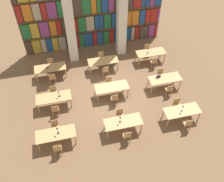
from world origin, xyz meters
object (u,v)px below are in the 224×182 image
at_px(reading_table_5, 165,79).
at_px(chair_10, 169,89).
at_px(desk_lamp_3, 59,93).
at_px(chair_13, 51,64).
at_px(chair_3, 120,115).
at_px(chair_14, 105,70).
at_px(chair_4, 187,123).
at_px(chair_15, 101,58).
at_px(desk_lamp_4, 47,64).
at_px(reading_table_2, 182,111).
at_px(chair_9, 109,82).
at_px(reading_table_0, 56,135).
at_px(chair_11, 161,74).
at_px(desk_lamp_2, 183,107).
at_px(reading_table_7, 103,61).
at_px(chair_7, 53,92).
at_px(chair_12, 52,78).
at_px(pillar_left, 69,23).
at_px(chair_8, 114,98).
at_px(reading_table_3, 54,98).
at_px(chair_17, 147,50).
at_px(reading_table_4, 112,88).
at_px(chair_6, 55,109).
at_px(reading_table_6, 50,68).
at_px(chair_1, 55,126).
at_px(chair_16, 154,62).
at_px(laptop, 158,76).
at_px(reading_table_1, 123,123).
at_px(chair_2, 127,135).
at_px(desk_lamp_1, 120,118).
at_px(pillar_center, 122,17).
at_px(desk_lamp_0, 57,130).
at_px(reading_table_8, 151,53).

height_order(reading_table_5, chair_10, chair_10).
height_order(desk_lamp_3, chair_13, desk_lamp_3).
distance_m(chair_3, chair_14, 3.96).
height_order(chair_4, chair_15, same).
xyz_separation_m(desk_lamp_3, desk_lamp_4, (-0.54, 2.80, 0.02)).
relative_size(reading_table_2, chair_9, 2.39).
distance_m(reading_table_0, chair_11, 7.99).
bearing_deg(chair_11, desk_lamp_2, 87.95).
height_order(reading_table_7, chair_15, chair_15).
relative_size(desk_lamp_2, reading_table_7, 0.23).
xyz_separation_m(chair_7, chair_12, (0.02, 1.35, 0.00)).
bearing_deg(chair_3, chair_11, -142.67).
relative_size(pillar_left, chair_8, 6.82).
height_order(reading_table_3, chair_17, chair_17).
bearing_deg(reading_table_2, chair_15, 119.42).
bearing_deg(chair_4, reading_table_4, 135.08).
xyz_separation_m(chair_3, chair_6, (-3.61, 1.31, 0.00)).
bearing_deg(reading_table_6, chair_10, -26.25).
bearing_deg(chair_13, chair_7, 89.55).
bearing_deg(chair_14, chair_1, -133.83).
relative_size(pillar_left, reading_table_5, 2.85).
height_order(desk_lamp_2, chair_16, desk_lamp_2).
xyz_separation_m(reading_table_4, chair_10, (3.55, -0.78, -0.21)).
distance_m(desk_lamp_3, chair_16, 7.14).
xyz_separation_m(reading_table_0, chair_11, (7.26, 3.34, -0.21)).
distance_m(reading_table_3, reading_table_4, 3.61).
bearing_deg(chair_15, laptop, 134.34).
height_order(reading_table_1, chair_2, chair_2).
relative_size(chair_1, reading_table_4, 0.42).
bearing_deg(chair_9, reading_table_7, -90.32).
bearing_deg(desk_lamp_1, chair_6, 149.45).
height_order(reading_table_1, chair_9, chair_9).
xyz_separation_m(chair_1, desk_lamp_2, (7.14, -0.86, 0.61)).
bearing_deg(chair_14, pillar_left, 128.43).
bearing_deg(chair_4, chair_17, 89.81).
bearing_deg(chair_11, chair_4, 89.73).
xyz_separation_m(reading_table_2, chair_16, (0.07, 4.82, -0.21)).
height_order(chair_11, chair_14, same).
bearing_deg(reading_table_5, chair_9, 167.50).
bearing_deg(pillar_left, reading_table_4, -66.53).
bearing_deg(reading_table_2, chair_14, 126.34).
height_order(pillar_center, chair_10, pillar_center).
bearing_deg(desk_lamp_0, chair_9, 43.75).
relative_size(pillar_left, desk_lamp_2, 12.62).
distance_m(reading_table_1, reading_table_8, 6.57).
relative_size(pillar_left, pillar_center, 1.00).
bearing_deg(reading_table_7, chair_14, -89.24).
distance_m(pillar_left, reading_table_2, 9.16).
distance_m(chair_6, chair_9, 3.89).
bearing_deg(desk_lamp_2, chair_16, 88.49).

